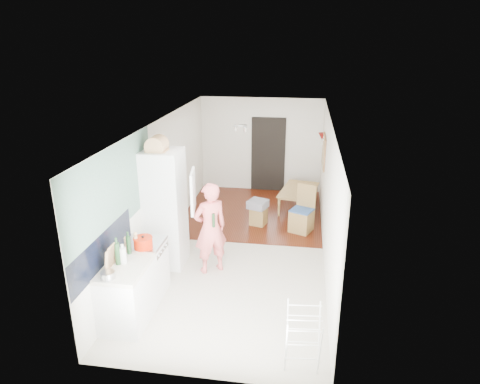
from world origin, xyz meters
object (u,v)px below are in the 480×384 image
(drying_rack, at_px, (303,340))
(person, at_px, (210,220))
(dining_table, at_px, (299,201))
(stool, at_px, (258,216))
(dining_chair, at_px, (302,209))

(drying_rack, bearing_deg, person, 121.70)
(dining_table, bearing_deg, stool, 151.28)
(dining_table, distance_m, stool, 1.40)
(person, distance_m, dining_chair, 2.50)
(stool, relative_size, drying_rack, 0.51)
(person, xyz_separation_m, stool, (0.62, 2.11, -0.77))
(person, bearing_deg, dining_table, -150.07)
(dining_chair, height_order, drying_rack, dining_chair)
(stool, bearing_deg, person, -106.36)
(dining_chair, distance_m, stool, 1.02)
(dining_table, xyz_separation_m, drying_rack, (0.15, -5.37, 0.21))
(person, relative_size, dining_chair, 1.92)
(person, xyz_separation_m, dining_table, (1.50, 3.20, -0.77))
(person, height_order, drying_rack, person)
(stool, bearing_deg, dining_chair, -12.84)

